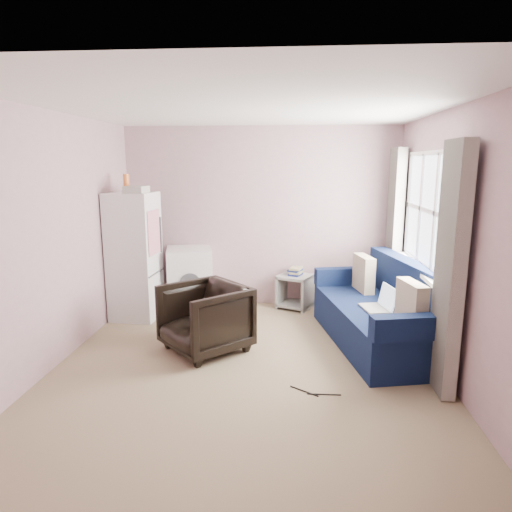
% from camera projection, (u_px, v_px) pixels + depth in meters
% --- Properties ---
extents(room, '(3.84, 4.24, 2.54)m').
position_uv_depth(room, '(248.00, 242.00, 4.36)').
color(room, '#897659').
rests_on(room, ground).
extents(armchair, '(1.07, 1.08, 0.81)m').
position_uv_depth(armchair, '(205.00, 315.00, 4.88)').
color(armchair, black).
rests_on(armchair, ground).
extents(fridge, '(0.61, 0.60, 1.86)m').
position_uv_depth(fridge, '(135.00, 255.00, 5.87)').
color(fridge, silver).
rests_on(fridge, ground).
extents(washing_machine, '(0.72, 0.72, 0.85)m').
position_uv_depth(washing_machine, '(190.00, 277.00, 6.34)').
color(washing_machine, silver).
rests_on(washing_machine, ground).
extents(side_table, '(0.56, 0.56, 0.58)m').
position_uv_depth(side_table, '(295.00, 289.00, 6.38)').
color(side_table, gray).
rests_on(side_table, ground).
extents(sofa, '(1.34, 2.22, 0.92)m').
position_uv_depth(sofa, '(384.00, 315.00, 5.08)').
color(sofa, '#0D193D').
rests_on(sofa, ground).
extents(window_dressing, '(0.17, 2.62, 2.18)m').
position_uv_depth(window_dressing, '(416.00, 247.00, 4.93)').
color(window_dressing, white).
rests_on(window_dressing, ground).
extents(floor_cables, '(0.45, 0.18, 0.01)m').
position_uv_depth(floor_cables, '(314.00, 393.00, 4.02)').
color(floor_cables, black).
rests_on(floor_cables, ground).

